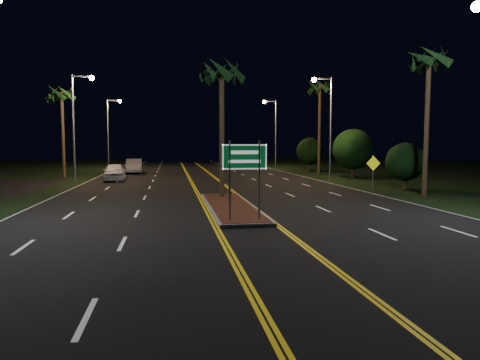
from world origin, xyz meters
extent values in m
plane|color=black|center=(0.00, 0.00, 0.00)|extent=(120.00, 120.00, 0.00)
cube|color=gray|center=(0.00, 7.00, 0.07)|extent=(2.25, 10.25, 0.15)
cube|color=#592819|center=(0.00, 7.00, 0.16)|extent=(2.00, 10.00, 0.02)
cylinder|color=gray|center=(-0.60, 2.80, 1.75)|extent=(0.08, 0.08, 3.20)
cylinder|color=gray|center=(0.60, 2.80, 1.75)|extent=(0.08, 0.08, 3.20)
cube|color=#07471E|center=(0.00, 2.80, 2.70)|extent=(1.80, 0.04, 1.00)
cube|color=white|center=(0.00, 2.77, 2.70)|extent=(1.80, 0.01, 1.00)
cylinder|color=gray|center=(-11.00, 24.00, 4.50)|extent=(0.18, 0.18, 9.00)
cube|color=gray|center=(-10.20, 24.00, 8.85)|extent=(1.60, 0.12, 0.12)
sphere|color=#FFBD72|center=(-9.40, 24.00, 8.75)|extent=(0.44, 0.44, 0.44)
cylinder|color=gray|center=(-11.00, 44.00, 4.50)|extent=(0.18, 0.18, 9.00)
cube|color=gray|center=(-10.20, 44.00, 8.85)|extent=(1.60, 0.12, 0.12)
sphere|color=#FFBD72|center=(-9.40, 44.00, 8.75)|extent=(0.44, 0.44, 0.44)
sphere|color=white|center=(9.40, 2.00, 8.75)|extent=(0.44, 0.44, 0.44)
cylinder|color=gray|center=(11.00, 22.00, 4.50)|extent=(0.18, 0.18, 9.00)
cube|color=gray|center=(10.20, 22.00, 8.85)|extent=(1.60, 0.12, 0.12)
sphere|color=#FFBD72|center=(9.40, 22.00, 8.75)|extent=(0.44, 0.44, 0.44)
cylinder|color=gray|center=(11.00, 42.00, 4.50)|extent=(0.18, 0.18, 9.00)
cube|color=gray|center=(10.20, 42.00, 8.85)|extent=(1.60, 0.12, 0.12)
sphere|color=#FFBD72|center=(9.40, 42.00, 8.75)|extent=(0.44, 0.44, 0.44)
cylinder|color=#382819|center=(0.00, 10.50, 3.75)|extent=(0.28, 0.28, 7.50)
cylinder|color=#382819|center=(-12.80, 28.00, 4.00)|extent=(0.28, 0.28, 8.00)
cylinder|color=#382819|center=(12.50, 10.00, 4.25)|extent=(0.28, 0.28, 8.50)
cylinder|color=#382819|center=(12.80, 30.00, 4.75)|extent=(0.28, 0.28, 9.50)
cylinder|color=#382819|center=(13.50, 14.00, 0.45)|extent=(0.24, 0.24, 0.90)
sphere|color=black|center=(13.50, 14.00, 1.95)|extent=(2.70, 2.70, 2.70)
cylinder|color=#382819|center=(14.00, 24.00, 0.63)|extent=(0.24, 0.24, 1.26)
sphere|color=black|center=(14.00, 24.00, 2.73)|extent=(3.78, 3.78, 3.78)
cylinder|color=#382819|center=(13.80, 36.00, 0.54)|extent=(0.24, 0.24, 1.08)
sphere|color=black|center=(13.80, 36.00, 2.34)|extent=(3.24, 3.24, 3.24)
imported|color=white|center=(-7.82, 24.70, 0.89)|extent=(2.71, 5.50, 1.78)
imported|color=#A4A5AD|center=(-6.94, 34.14, 0.92)|extent=(2.71, 5.66, 1.84)
cylinder|color=gray|center=(10.80, 13.43, 1.04)|extent=(0.07, 0.07, 2.08)
cube|color=#F4FF0D|center=(10.80, 13.41, 1.89)|extent=(1.00, 0.05, 1.00)
camera|label=1|loc=(-2.90, -14.03, 3.22)|focal=32.00mm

